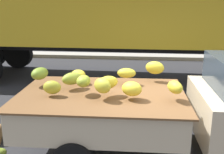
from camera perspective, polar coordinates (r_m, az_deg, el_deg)
name	(u,v)px	position (r m, az deg, el deg)	size (l,w,h in m)	color
ground	(162,149)	(5.18, 10.36, -14.45)	(220.00, 220.00, 0.00)	#28282B
curb_strip	(149,57)	(12.64, 7.68, 4.21)	(80.00, 0.80, 0.16)	gray
pickup_truck	(219,108)	(4.83, 21.44, -6.00)	(4.92, 1.98, 1.70)	#CCB793
semi_trailer	(103,1)	(8.97, -1.97, 15.50)	(12.03, 2.75, 3.95)	gold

